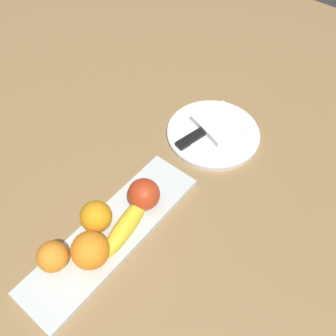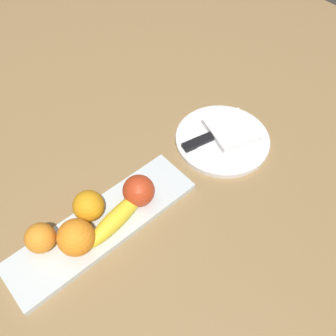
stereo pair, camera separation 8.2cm
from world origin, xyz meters
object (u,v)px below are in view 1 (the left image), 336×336
object	(u,v)px
orange_near_banana	(90,250)
dinner_plate	(213,133)
orange_near_apple	(53,256)
apple	(144,194)
folded_napkin	(220,123)
orange_center	(96,217)
knife	(197,136)
fruit_tray	(113,233)
banana	(127,225)

from	to	relation	value
orange_near_banana	dinner_plate	bearing A→B (deg)	1.75
orange_near_apple	dinner_plate	size ratio (longest dim) A/B	0.26
apple	folded_napkin	world-z (taller)	apple
dinner_plate	orange_near_apple	bearing A→B (deg)	175.78
orange_center	knife	xyz separation A→B (m)	(0.33, -0.01, -0.03)
fruit_tray	folded_napkin	bearing A→B (deg)	0.00
apple	knife	world-z (taller)	apple
orange_near_apple	folded_napkin	bearing A→B (deg)	-3.98
folded_napkin	knife	distance (m)	0.08
orange_near_banana	knife	size ratio (longest dim) A/B	0.41
knife	dinner_plate	bearing A→B (deg)	-16.21
fruit_tray	dinner_plate	distance (m)	0.37
folded_napkin	orange_center	bearing A→B (deg)	175.28
orange_near_banana	knife	distance (m)	0.40
apple	knife	distance (m)	0.24
apple	fruit_tray	bearing A→B (deg)	175.76
orange_near_banana	knife	world-z (taller)	orange_near_banana
fruit_tray	apple	size ratio (longest dim) A/B	6.17
fruit_tray	folded_napkin	xyz separation A→B (m)	(0.40, 0.00, 0.01)
apple	banana	bearing A→B (deg)	-168.39
folded_napkin	apple	bearing A→B (deg)	-178.68
apple	banana	world-z (taller)	apple
knife	fruit_tray	bearing A→B (deg)	-163.61
apple	orange_center	distance (m)	0.11
orange_near_banana	dinner_plate	world-z (taller)	orange_near_banana
fruit_tray	orange_near_apple	world-z (taller)	orange_near_apple
banana	orange_near_apple	distance (m)	0.15
orange_near_banana	orange_center	distance (m)	0.08
orange_near_banana	fruit_tray	bearing A→B (deg)	11.39
dinner_plate	knife	world-z (taller)	knife
orange_near_apple	knife	bearing A→B (deg)	-1.68
banana	folded_napkin	bearing A→B (deg)	172.84
dinner_plate	orange_near_banana	bearing A→B (deg)	-178.25
banana	orange_near_apple	xyz separation A→B (m)	(-0.14, 0.06, 0.01)
banana	knife	world-z (taller)	banana
apple	folded_napkin	size ratio (longest dim) A/B	0.61
banana	orange_center	xyz separation A→B (m)	(-0.03, 0.05, 0.01)
orange_center	knife	size ratio (longest dim) A/B	0.37
banana	knife	xyz separation A→B (m)	(0.30, 0.04, -0.02)
fruit_tray	orange_near_apple	distance (m)	0.13
knife	folded_napkin	bearing A→B (deg)	-5.30
folded_napkin	knife	world-z (taller)	folded_napkin
orange_near_apple	orange_center	xyz separation A→B (m)	(0.11, -0.00, 0.00)
apple	knife	size ratio (longest dim) A/B	0.39
dinner_plate	banana	bearing A→B (deg)	-176.42
fruit_tray	orange_center	xyz separation A→B (m)	(-0.01, 0.03, 0.04)
orange_near_banana	banana	bearing A→B (deg)	-5.33
orange_near_apple	orange_center	distance (m)	0.11
banana	dinner_plate	world-z (taller)	banana
orange_center	dinner_plate	size ratio (longest dim) A/B	0.28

